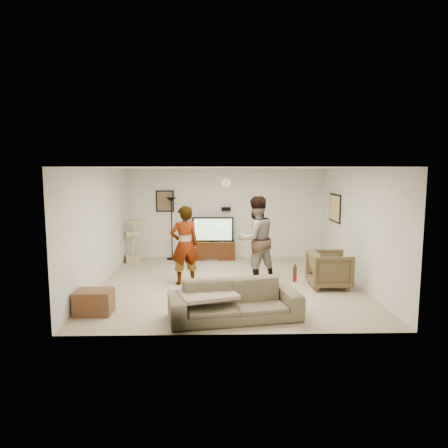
{
  "coord_description": "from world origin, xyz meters",
  "views": [
    {
      "loc": [
        -0.33,
        -8.59,
        2.45
      ],
      "look_at": [
        -0.12,
        0.2,
        1.29
      ],
      "focal_mm": 32.64,
      "sensor_mm": 36.0,
      "label": 1
    }
  ],
  "objects_px": {
    "tv": "(213,229)",
    "beer_bottle": "(295,274)",
    "cat_tree": "(132,241)",
    "person_left": "(185,245)",
    "sofa": "(235,301)",
    "armchair": "(329,270)",
    "floor_lamp": "(172,229)",
    "side_table": "(94,302)",
    "person_right": "(256,239)",
    "tv_stand": "(213,250)"
  },
  "relations": [
    {
      "from": "person_left",
      "to": "beer_bottle",
      "type": "height_order",
      "value": "person_left"
    },
    {
      "from": "tv_stand",
      "to": "cat_tree",
      "type": "xyz_separation_m",
      "value": [
        -2.16,
        -0.3,
        0.32
      ]
    },
    {
      "from": "tv_stand",
      "to": "armchair",
      "type": "height_order",
      "value": "armchair"
    },
    {
      "from": "sofa",
      "to": "armchair",
      "type": "xyz_separation_m",
      "value": [
        2.09,
        1.8,
        0.07
      ]
    },
    {
      "from": "floor_lamp",
      "to": "beer_bottle",
      "type": "distance_m",
      "value": 5.26
    },
    {
      "from": "cat_tree",
      "to": "tv_stand",
      "type": "bearing_deg",
      "value": 8.0
    },
    {
      "from": "beer_bottle",
      "to": "side_table",
      "type": "height_order",
      "value": "beer_bottle"
    },
    {
      "from": "person_left",
      "to": "cat_tree",
      "type": "bearing_deg",
      "value": -72.75
    },
    {
      "from": "beer_bottle",
      "to": "side_table",
      "type": "distance_m",
      "value": 3.45
    },
    {
      "from": "tv_stand",
      "to": "person_left",
      "type": "relative_size",
      "value": 0.71
    },
    {
      "from": "tv",
      "to": "beer_bottle",
      "type": "height_order",
      "value": "tv"
    },
    {
      "from": "sofa",
      "to": "person_left",
      "type": "bearing_deg",
      "value": 104.53
    },
    {
      "from": "tv",
      "to": "side_table",
      "type": "bearing_deg",
      "value": -115.3
    },
    {
      "from": "tv_stand",
      "to": "person_right",
      "type": "bearing_deg",
      "value": -67.62
    },
    {
      "from": "person_left",
      "to": "person_right",
      "type": "distance_m",
      "value": 1.56
    },
    {
      "from": "tv",
      "to": "floor_lamp",
      "type": "xyz_separation_m",
      "value": [
        -1.13,
        0.02,
        0.02
      ]
    },
    {
      "from": "beer_bottle",
      "to": "person_left",
      "type": "bearing_deg",
      "value": 132.49
    },
    {
      "from": "tv_stand",
      "to": "floor_lamp",
      "type": "xyz_separation_m",
      "value": [
        -1.13,
        0.02,
        0.6
      ]
    },
    {
      "from": "person_right",
      "to": "floor_lamp",
      "type": "bearing_deg",
      "value": -72.1
    },
    {
      "from": "person_right",
      "to": "side_table",
      "type": "distance_m",
      "value": 3.67
    },
    {
      "from": "cat_tree",
      "to": "person_right",
      "type": "height_order",
      "value": "person_right"
    },
    {
      "from": "tv_stand",
      "to": "side_table",
      "type": "bearing_deg",
      "value": -115.3
    },
    {
      "from": "tv_stand",
      "to": "person_right",
      "type": "height_order",
      "value": "person_right"
    },
    {
      "from": "tv",
      "to": "cat_tree",
      "type": "distance_m",
      "value": 2.2
    },
    {
      "from": "tv_stand",
      "to": "beer_bottle",
      "type": "distance_m",
      "value": 4.84
    },
    {
      "from": "cat_tree",
      "to": "person_right",
      "type": "xyz_separation_m",
      "value": [
        3.11,
        -1.99,
        0.37
      ]
    },
    {
      "from": "beer_bottle",
      "to": "person_right",
      "type": "bearing_deg",
      "value": 100.11
    },
    {
      "from": "beer_bottle",
      "to": "armchair",
      "type": "distance_m",
      "value": 2.14
    },
    {
      "from": "tv",
      "to": "cat_tree",
      "type": "relative_size",
      "value": 0.98
    },
    {
      "from": "tv",
      "to": "cat_tree",
      "type": "xyz_separation_m",
      "value": [
        -2.16,
        -0.3,
        -0.26
      ]
    },
    {
      "from": "tv",
      "to": "sofa",
      "type": "height_order",
      "value": "tv"
    },
    {
      "from": "floor_lamp",
      "to": "sofa",
      "type": "bearing_deg",
      "value": -72.04
    },
    {
      "from": "beer_bottle",
      "to": "armchair",
      "type": "relative_size",
      "value": 0.3
    },
    {
      "from": "person_left",
      "to": "floor_lamp",
      "type": "bearing_deg",
      "value": -96.45
    },
    {
      "from": "floor_lamp",
      "to": "sofa",
      "type": "xyz_separation_m",
      "value": [
        1.5,
        -4.63,
        -0.54
      ]
    },
    {
      "from": "armchair",
      "to": "side_table",
      "type": "xyz_separation_m",
      "value": [
        -4.49,
        -1.49,
        -0.17
      ]
    },
    {
      "from": "tv_stand",
      "to": "person_right",
      "type": "distance_m",
      "value": 2.58
    },
    {
      "from": "sofa",
      "to": "person_right",
      "type": "bearing_deg",
      "value": 66.13
    },
    {
      "from": "tv",
      "to": "sofa",
      "type": "relative_size",
      "value": 0.52
    },
    {
      "from": "tv",
      "to": "cat_tree",
      "type": "height_order",
      "value": "tv"
    },
    {
      "from": "cat_tree",
      "to": "sofa",
      "type": "xyz_separation_m",
      "value": [
        2.53,
        -4.31,
        -0.26
      ]
    },
    {
      "from": "beer_bottle",
      "to": "armchair",
      "type": "bearing_deg",
      "value": 58.76
    },
    {
      "from": "side_table",
      "to": "floor_lamp",
      "type": "bearing_deg",
      "value": 78.23
    },
    {
      "from": "floor_lamp",
      "to": "armchair",
      "type": "xyz_separation_m",
      "value": [
        3.59,
        -2.83,
        -0.47
      ]
    },
    {
      "from": "person_right",
      "to": "armchair",
      "type": "xyz_separation_m",
      "value": [
        1.51,
        -0.51,
        -0.57
      ]
    },
    {
      "from": "cat_tree",
      "to": "side_table",
      "type": "relative_size",
      "value": 1.86
    },
    {
      "from": "cat_tree",
      "to": "side_table",
      "type": "distance_m",
      "value": 4.02
    },
    {
      "from": "person_right",
      "to": "armchair",
      "type": "distance_m",
      "value": 1.69
    },
    {
      "from": "armchair",
      "to": "sofa",
      "type": "bearing_deg",
      "value": 131.0
    },
    {
      "from": "person_left",
      "to": "beer_bottle",
      "type": "relative_size",
      "value": 6.82
    }
  ]
}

